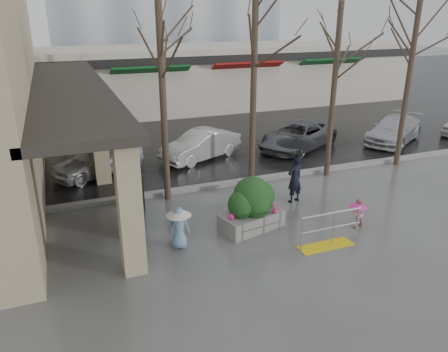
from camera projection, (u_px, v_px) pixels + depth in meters
ground at (265, 235)px, 12.80m from camera, size 120.00×120.00×0.00m
street_asphalt at (132, 100)px, 31.97m from camera, size 120.00×36.00×0.01m
curb at (217, 185)px, 16.26m from camera, size 120.00×0.30×0.15m
canopy_slab at (65, 81)px, 16.86m from camera, size 2.80×18.00×0.25m
pillar_front at (130, 208)px, 10.43m from camera, size 0.55×0.55×3.50m
pillar_back at (99, 138)px, 16.09m from camera, size 0.55×0.55×3.50m
storefront_row at (172, 78)px, 28.42m from camera, size 34.00×6.74×4.00m
handrail at (329, 234)px, 12.08m from camera, size 1.90×0.50×1.03m
tree_west at (160, 48)px, 13.46m from camera, size 3.20×3.20×6.80m
tree_midwest at (255, 40)px, 14.49m from camera, size 3.20×3.20×7.00m
tree_mideast at (337, 49)px, 15.73m from camera, size 3.20×3.20×6.50m
tree_east at (416, 32)px, 16.73m from camera, size 3.20×3.20×7.20m
woman at (296, 162)px, 14.53m from camera, size 1.37×1.37×2.31m
child_pink at (357, 211)px, 13.09m from camera, size 0.54×0.53×0.92m
child_blue at (179, 224)px, 11.89m from camera, size 0.71×0.71×1.20m
planter at (252, 204)px, 12.93m from camera, size 2.07×1.39×1.65m
news_boxes at (135, 204)px, 13.31m from camera, size 1.03×2.28×1.24m
car_a at (98, 159)px, 17.30m from camera, size 3.98×2.94×1.26m
car_b at (201, 145)px, 19.13m from camera, size 4.04×2.76×1.26m
car_c at (298, 136)px, 20.59m from camera, size 4.98×3.98×1.26m
car_d at (394, 129)px, 21.65m from camera, size 4.63×3.75×1.26m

